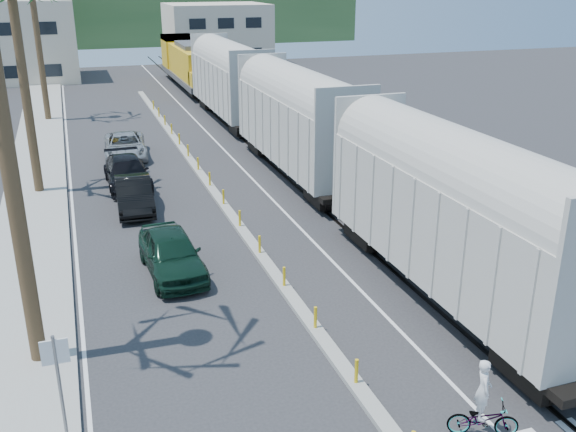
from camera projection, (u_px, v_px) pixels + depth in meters
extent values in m
cube|color=gray|center=(37.00, 175.00, 34.87)|extent=(3.00, 90.00, 0.15)
cube|color=black|center=(248.00, 144.00, 41.41)|extent=(0.12, 100.00, 0.06)
cube|color=black|center=(270.00, 143.00, 41.85)|extent=(0.12, 100.00, 0.06)
cube|color=gray|center=(210.00, 187.00, 33.02)|extent=(0.45, 60.00, 0.15)
cylinder|color=gold|center=(356.00, 371.00, 16.94)|extent=(0.10, 0.10, 0.70)
cylinder|color=gold|center=(315.00, 317.00, 19.59)|extent=(0.10, 0.10, 0.70)
cylinder|color=gold|center=(284.00, 276.00, 22.25)|extent=(0.10, 0.10, 0.70)
cylinder|color=gold|center=(260.00, 244.00, 24.90)|extent=(0.10, 0.10, 0.70)
cylinder|color=gold|center=(240.00, 218.00, 27.56)|extent=(0.10, 0.10, 0.70)
cylinder|color=gold|center=(223.00, 197.00, 30.21)|extent=(0.10, 0.10, 0.70)
cylinder|color=gold|center=(210.00, 179.00, 32.87)|extent=(0.10, 0.10, 0.70)
cylinder|color=gold|center=(198.00, 164.00, 35.52)|extent=(0.10, 0.10, 0.70)
cylinder|color=gold|center=(188.00, 150.00, 38.18)|extent=(0.10, 0.10, 0.70)
cylinder|color=gold|center=(179.00, 139.00, 40.84)|extent=(0.10, 0.10, 0.70)
cylinder|color=gold|center=(172.00, 129.00, 43.49)|extent=(0.10, 0.10, 0.70)
cylinder|color=gold|center=(165.00, 120.00, 46.15)|extent=(0.10, 0.10, 0.70)
cylinder|color=gold|center=(159.00, 112.00, 48.80)|extent=(0.10, 0.10, 0.70)
cylinder|color=gold|center=(153.00, 105.00, 51.46)|extent=(0.10, 0.10, 0.70)
cube|color=silver|center=(70.00, 174.00, 35.41)|extent=(0.12, 90.00, 0.01)
cube|color=silver|center=(233.00, 159.00, 38.23)|extent=(0.12, 90.00, 0.01)
cube|color=#B6B2A7|center=(453.00, 224.00, 20.88)|extent=(3.00, 12.88, 3.40)
cylinder|color=#B6B2A7|center=(457.00, 174.00, 20.28)|extent=(2.90, 12.58, 2.90)
cube|color=black|center=(447.00, 285.00, 21.66)|extent=(2.60, 12.88, 1.00)
cube|color=#B6B2A7|center=(298.00, 127.00, 34.16)|extent=(3.00, 12.88, 3.40)
cylinder|color=#B6B2A7|center=(298.00, 95.00, 33.56)|extent=(2.90, 12.58, 2.90)
cube|color=black|center=(297.00, 167.00, 34.93)|extent=(2.60, 12.88, 1.00)
cube|color=#B6B2A7|center=(229.00, 84.00, 47.44)|extent=(3.00, 12.88, 3.40)
cylinder|color=#B6B2A7|center=(229.00, 61.00, 46.84)|extent=(2.90, 12.58, 2.90)
cube|color=black|center=(230.00, 114.00, 48.21)|extent=(2.60, 12.88, 1.00)
cube|color=#4C4C4F|center=(190.00, 77.00, 62.18)|extent=(3.00, 17.00, 0.50)
cube|color=gold|center=(191.00, 61.00, 60.75)|extent=(2.70, 12.24, 2.60)
cube|color=gold|center=(178.00, 51.00, 66.64)|extent=(3.00, 3.74, 3.20)
cube|color=black|center=(190.00, 83.00, 62.39)|extent=(2.60, 13.60, 0.90)
cylinder|color=brown|center=(11.00, 177.00, 16.29)|extent=(0.44, 0.44, 11.00)
cylinder|color=brown|center=(26.00, 94.00, 30.54)|extent=(0.44, 0.44, 10.00)
cylinder|color=brown|center=(38.00, 38.00, 46.21)|extent=(0.44, 0.44, 12.00)
cylinder|color=slate|center=(61.00, 394.00, 14.37)|extent=(0.08, 0.08, 3.00)
cube|color=silver|center=(55.00, 352.00, 13.98)|extent=(0.60, 0.04, 0.60)
cube|color=beige|center=(14.00, 41.00, 65.48)|extent=(12.00, 10.00, 8.00)
cube|color=beige|center=(2.00, 21.00, 78.68)|extent=(14.00, 12.00, 10.00)
cube|color=beige|center=(217.00, 33.00, 79.71)|extent=(12.00, 10.00, 7.00)
cube|color=#385628|center=(100.00, 4.00, 101.74)|extent=(80.00, 20.00, 12.00)
imported|color=black|center=(172.00, 253.00, 23.35)|extent=(2.41, 4.96, 1.62)
imported|color=black|center=(134.00, 194.00, 29.75)|extent=(1.96, 4.72, 1.51)
imported|color=black|center=(127.00, 173.00, 33.01)|extent=(2.30, 5.27, 1.51)
imported|color=#A5A7AA|center=(125.00, 146.00, 38.30)|extent=(3.04, 5.51, 1.45)
imported|color=#9EA0A5|center=(483.00, 419.00, 15.19)|extent=(1.81, 2.10, 0.88)
imported|color=silver|center=(483.00, 389.00, 14.85)|extent=(0.83, 0.77, 1.54)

